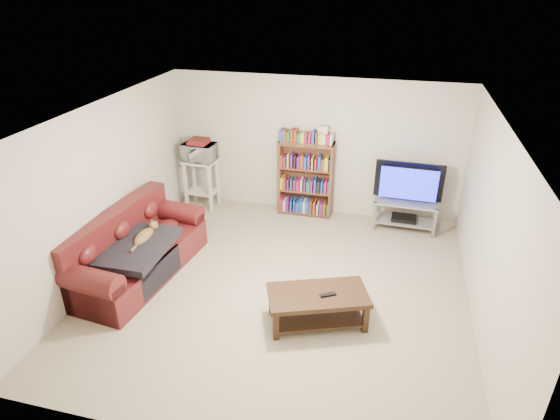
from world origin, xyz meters
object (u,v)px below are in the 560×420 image
(coffee_table, at_px, (318,302))
(tv_stand, at_px, (405,210))
(bookshelf, at_px, (306,178))
(sofa, at_px, (133,253))

(coffee_table, distance_m, tv_stand, 2.91)
(coffee_table, relative_size, bookshelf, 0.98)
(tv_stand, bearing_deg, coffee_table, -108.18)
(sofa, height_order, coffee_table, sofa)
(coffee_table, height_order, tv_stand, tv_stand)
(sofa, distance_m, tv_stand, 4.38)
(bookshelf, bearing_deg, sofa, -129.53)
(coffee_table, xyz_separation_m, tv_stand, (1.01, 2.73, 0.04))
(sofa, height_order, tv_stand, sofa)
(sofa, bearing_deg, bookshelf, 57.12)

